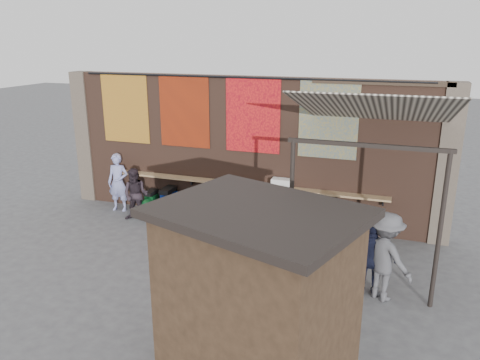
{
  "coord_description": "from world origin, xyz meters",
  "views": [
    {
      "loc": [
        4.02,
        -9.3,
        4.98
      ],
      "look_at": [
        0.39,
        1.2,
        1.58
      ],
      "focal_mm": 35.0,
      "sensor_mm": 36.0,
      "label": 1
    }
  ],
  "objects_px": {
    "scooter_stool_2": "(188,206)",
    "scooter_stool_6": "(277,218)",
    "shopper_grey": "(385,257)",
    "shopper_navy": "(371,259)",
    "shelf_box": "(282,183)",
    "shopper_tan": "(314,238)",
    "scooter_stool_4": "(232,213)",
    "scooter_stool_5": "(255,214)",
    "scooter_stool_0": "(150,203)",
    "scooter_stool_7": "(302,220)",
    "scooter_stool_8": "(327,223)",
    "scooter_stool_9": "(353,227)",
    "scooter_stool_3": "(210,209)",
    "diner_left": "(118,182)",
    "diner_right": "(136,195)",
    "market_stall": "(257,303)",
    "scooter_stool_1": "(167,203)"
  },
  "relations": [
    {
      "from": "scooter_stool_2",
      "to": "scooter_stool_7",
      "type": "xyz_separation_m",
      "value": [
        3.29,
        0.05,
        -0.02
      ]
    },
    {
      "from": "scooter_stool_3",
      "to": "diner_left",
      "type": "bearing_deg",
      "value": -179.82
    },
    {
      "from": "scooter_stool_8",
      "to": "shopper_grey",
      "type": "height_order",
      "value": "shopper_grey"
    },
    {
      "from": "scooter_stool_8",
      "to": "scooter_stool_9",
      "type": "xyz_separation_m",
      "value": [
        0.65,
        0.04,
        -0.03
      ]
    },
    {
      "from": "scooter_stool_5",
      "to": "diner_right",
      "type": "relative_size",
      "value": 0.54
    },
    {
      "from": "diner_right",
      "to": "shopper_grey",
      "type": "bearing_deg",
      "value": -25.29
    },
    {
      "from": "scooter_stool_4",
      "to": "shopper_navy",
      "type": "height_order",
      "value": "shopper_navy"
    },
    {
      "from": "scooter_stool_8",
      "to": "shopper_navy",
      "type": "xyz_separation_m",
      "value": [
        1.26,
        -2.49,
        0.38
      ]
    },
    {
      "from": "scooter_stool_4",
      "to": "shopper_tan",
      "type": "height_order",
      "value": "shopper_tan"
    },
    {
      "from": "market_stall",
      "to": "shopper_navy",
      "type": "bearing_deg",
      "value": 83.91
    },
    {
      "from": "shelf_box",
      "to": "scooter_stool_5",
      "type": "relative_size",
      "value": 0.67
    },
    {
      "from": "scooter_stool_7",
      "to": "scooter_stool_9",
      "type": "height_order",
      "value": "scooter_stool_7"
    },
    {
      "from": "scooter_stool_1",
      "to": "scooter_stool_3",
      "type": "distance_m",
      "value": 1.32
    },
    {
      "from": "scooter_stool_5",
      "to": "shopper_navy",
      "type": "relative_size",
      "value": 0.52
    },
    {
      "from": "shelf_box",
      "to": "scooter_stool_5",
      "type": "bearing_deg",
      "value": -156.88
    },
    {
      "from": "scooter_stool_2",
      "to": "shelf_box",
      "type": "bearing_deg",
      "value": 6.88
    },
    {
      "from": "scooter_stool_2",
      "to": "diner_right",
      "type": "height_order",
      "value": "diner_right"
    },
    {
      "from": "shopper_grey",
      "to": "scooter_stool_2",
      "type": "bearing_deg",
      "value": 9.01
    },
    {
      "from": "scooter_stool_6",
      "to": "shopper_tan",
      "type": "height_order",
      "value": "shopper_tan"
    },
    {
      "from": "scooter_stool_9",
      "to": "market_stall",
      "type": "height_order",
      "value": "market_stall"
    },
    {
      "from": "scooter_stool_4",
      "to": "scooter_stool_0",
      "type": "bearing_deg",
      "value": 178.89
    },
    {
      "from": "diner_right",
      "to": "shopper_tan",
      "type": "bearing_deg",
      "value": -25.07
    },
    {
      "from": "scooter_stool_0",
      "to": "scooter_stool_1",
      "type": "xyz_separation_m",
      "value": [
        0.57,
        -0.02,
        0.07
      ]
    },
    {
      "from": "scooter_stool_9",
      "to": "scooter_stool_7",
      "type": "bearing_deg",
      "value": 178.82
    },
    {
      "from": "scooter_stool_7",
      "to": "scooter_stool_8",
      "type": "relative_size",
      "value": 0.96
    },
    {
      "from": "shelf_box",
      "to": "scooter_stool_1",
      "type": "relative_size",
      "value": 0.62
    },
    {
      "from": "scooter_stool_0",
      "to": "scooter_stool_7",
      "type": "bearing_deg",
      "value": 0.21
    },
    {
      "from": "shopper_grey",
      "to": "market_stall",
      "type": "xyz_separation_m",
      "value": [
        -1.68,
        -3.04,
        0.42
      ]
    },
    {
      "from": "scooter_stool_6",
      "to": "shopper_grey",
      "type": "bearing_deg",
      "value": -42.28
    },
    {
      "from": "shelf_box",
      "to": "shopper_tan",
      "type": "height_order",
      "value": "shopper_tan"
    },
    {
      "from": "scooter_stool_6",
      "to": "shelf_box",
      "type": "bearing_deg",
      "value": 85.36
    },
    {
      "from": "scooter_stool_7",
      "to": "shopper_tan",
      "type": "relative_size",
      "value": 0.47
    },
    {
      "from": "scooter_stool_5",
      "to": "shopper_tan",
      "type": "xyz_separation_m",
      "value": [
        1.98,
        -2.13,
        0.49
      ]
    },
    {
      "from": "scooter_stool_8",
      "to": "shopper_navy",
      "type": "height_order",
      "value": "shopper_navy"
    },
    {
      "from": "shelf_box",
      "to": "scooter_stool_9",
      "type": "relative_size",
      "value": 0.68
    },
    {
      "from": "scooter_stool_6",
      "to": "market_stall",
      "type": "relative_size",
      "value": 0.3
    },
    {
      "from": "scooter_stool_2",
      "to": "scooter_stool_7",
      "type": "relative_size",
      "value": 1.06
    },
    {
      "from": "scooter_stool_7",
      "to": "shopper_tan",
      "type": "height_order",
      "value": "shopper_tan"
    },
    {
      "from": "scooter_stool_9",
      "to": "scooter_stool_1",
      "type": "bearing_deg",
      "value": -179.86
    },
    {
      "from": "scooter_stool_2",
      "to": "scooter_stool_6",
      "type": "xyz_separation_m",
      "value": [
        2.62,
        0.01,
        -0.04
      ]
    },
    {
      "from": "scooter_stool_0",
      "to": "market_stall",
      "type": "relative_size",
      "value": 0.28
    },
    {
      "from": "scooter_stool_2",
      "to": "shopper_navy",
      "type": "xyz_separation_m",
      "value": [
        5.2,
        -2.51,
        0.37
      ]
    },
    {
      "from": "scooter_stool_8",
      "to": "shopper_navy",
      "type": "relative_size",
      "value": 0.54
    },
    {
      "from": "scooter_stool_3",
      "to": "diner_right",
      "type": "xyz_separation_m",
      "value": [
        -2.0,
        -0.56,
        0.37
      ]
    },
    {
      "from": "scooter_stool_1",
      "to": "scooter_stool_7",
      "type": "distance_m",
      "value": 3.95
    },
    {
      "from": "scooter_stool_4",
      "to": "shopper_grey",
      "type": "distance_m",
      "value": 4.88
    },
    {
      "from": "shopper_grey",
      "to": "shopper_tan",
      "type": "distance_m",
      "value": 1.56
    },
    {
      "from": "shopper_tan",
      "to": "shelf_box",
      "type": "bearing_deg",
      "value": 55.21
    },
    {
      "from": "shopper_grey",
      "to": "shopper_navy",
      "type": "bearing_deg",
      "value": 20.19
    },
    {
      "from": "shelf_box",
      "to": "scooter_stool_7",
      "type": "xyz_separation_m",
      "value": [
        0.64,
        -0.27,
        -0.86
      ]
    }
  ]
}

